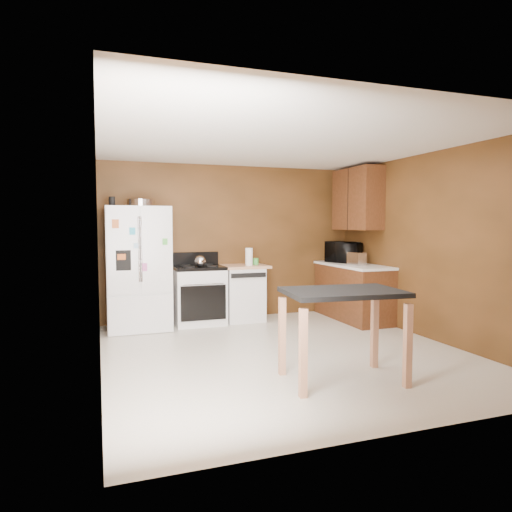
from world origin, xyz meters
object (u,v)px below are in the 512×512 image
toaster (357,259)px  green_canister (256,261)px  roasting_pan (141,203)px  dishwasher (243,292)px  kettle (200,261)px  pen_cup (112,201)px  refrigerator (138,268)px  gas_range (199,294)px  island (343,305)px  paper_towel (249,257)px  microwave (343,253)px

toaster → green_canister: bearing=146.6°
roasting_pan → dishwasher: (1.58, 0.12, -1.40)m
kettle → dishwasher: size_ratio=0.19×
pen_cup → refrigerator: (0.35, 0.08, -0.96)m
gas_range → toaster: bearing=-15.5°
roasting_pan → island: (1.64, -2.93, -1.09)m
gas_range → island: bearing=-75.4°
pen_cup → green_canister: (2.21, 0.18, -0.92)m
kettle → paper_towel: (0.81, 0.10, 0.04)m
microwave → toaster: bearing=154.7°
paper_towel → gas_range: paper_towel is taller
green_canister → island: size_ratio=0.09×
roasting_pan → toaster: bearing=-9.9°
pen_cup → kettle: (1.25, -0.02, -0.88)m
paper_towel → island: size_ratio=0.23×
pen_cup → refrigerator: 1.03m
paper_towel → roasting_pan: bearing=-178.7°
green_canister → gas_range: bearing=-177.5°
toaster → microwave: 0.51m
dishwasher → green_canister: bearing=4.1°
toaster → gas_range: toaster is taller
roasting_pan → microwave: 3.39m
dishwasher → roasting_pan: bearing=-175.7°
kettle → island: bearing=-74.4°
refrigerator → dishwasher: (1.63, 0.09, -0.45)m
toaster → paper_towel: bearing=151.7°
pen_cup → green_canister: 2.40m
paper_towel → microwave: (1.64, -0.10, 0.03)m
microwave → refrigerator: 3.36m
roasting_pan → pen_cup: (-0.40, -0.05, 0.01)m
dishwasher → island: 3.06m
pen_cup → paper_towel: size_ratio=0.47×
refrigerator → paper_towel: bearing=0.1°
kettle → green_canister: size_ratio=1.63×
refrigerator → roasting_pan: bearing=-31.0°
roasting_pan → kettle: bearing=-4.6°
green_canister → island: bearing=-93.0°
pen_cup → microwave: 3.79m
green_canister → kettle: bearing=-168.1°
pen_cup → gas_range: 1.89m
dishwasher → refrigerator: bearing=-177.0°
paper_towel → island: paper_towel is taller
roasting_pan → green_canister: size_ratio=3.80×
gas_range → dishwasher: 0.72m
green_canister → dishwasher: green_canister is taller
gas_range → dishwasher: (0.72, 0.02, -0.01)m
roasting_pan → paper_towel: 1.85m
pen_cup → kettle: size_ratio=0.76×
island → dishwasher: bearing=91.3°
refrigerator → green_canister: bearing=3.1°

